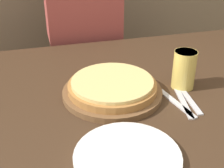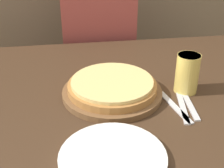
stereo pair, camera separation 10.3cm
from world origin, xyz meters
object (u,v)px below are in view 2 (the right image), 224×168
(beer_glass, at_px, (187,72))
(fork, at_px, (175,107))
(dinner_knife, at_px, (182,106))
(pizza_on_board, at_px, (112,88))
(dinner_plate, at_px, (113,158))
(diner_person, at_px, (99,48))
(spoon, at_px, (190,106))

(beer_glass, relative_size, fork, 0.69)
(fork, bearing_deg, dinner_knife, 0.00)
(dinner_knife, bearing_deg, fork, 180.00)
(fork, xyz_separation_m, dinner_knife, (0.02, 0.00, 0.00))
(pizza_on_board, height_order, beer_glass, beer_glass)
(dinner_plate, bearing_deg, fork, 42.34)
(diner_person, bearing_deg, dinner_knife, -75.72)
(dinner_plate, bearing_deg, pizza_on_board, 82.03)
(beer_glass, height_order, fork, beer_glass)
(beer_glass, bearing_deg, pizza_on_board, 177.29)
(dinner_plate, xyz_separation_m, fork, (0.23, 0.21, -0.01))
(beer_glass, xyz_separation_m, dinner_plate, (-0.30, -0.30, -0.06))
(fork, relative_size, diner_person, 0.14)
(pizza_on_board, xyz_separation_m, dinner_knife, (0.21, -0.11, -0.02))
(fork, bearing_deg, dinner_plate, -137.66)
(fork, bearing_deg, diner_person, 102.45)
(dinner_knife, relative_size, spoon, 1.17)
(pizza_on_board, distance_m, dinner_knife, 0.24)
(pizza_on_board, height_order, dinner_knife, pizza_on_board)
(fork, distance_m, dinner_knife, 0.02)
(dinner_knife, height_order, spoon, same)
(pizza_on_board, distance_m, diner_person, 0.64)
(spoon, bearing_deg, diner_person, 106.09)
(beer_glass, distance_m, fork, 0.14)
(pizza_on_board, height_order, diner_person, diner_person)
(beer_glass, relative_size, dinner_plate, 0.50)
(beer_glass, relative_size, dinner_knife, 0.69)
(fork, xyz_separation_m, diner_person, (-0.16, 0.74, -0.09))
(dinner_plate, bearing_deg, spoon, 36.75)
(pizza_on_board, distance_m, spoon, 0.26)
(pizza_on_board, height_order, fork, pizza_on_board)
(dinner_knife, distance_m, diner_person, 0.77)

